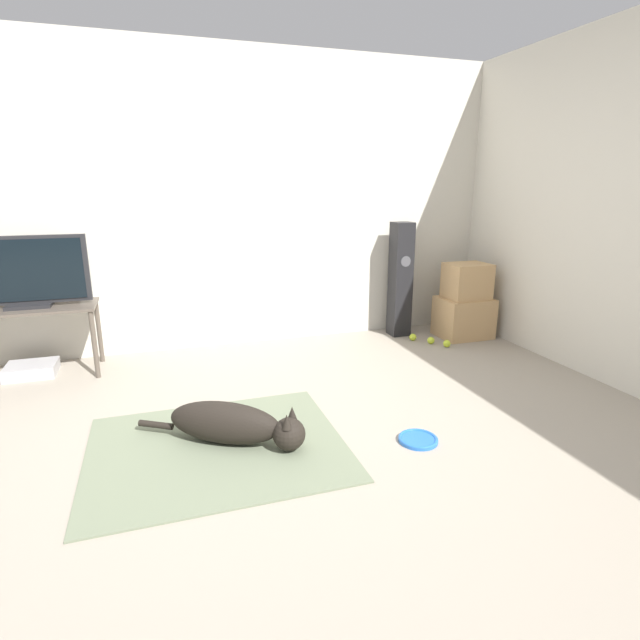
% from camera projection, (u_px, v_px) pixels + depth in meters
% --- Properties ---
extents(ground_plane, '(12.00, 12.00, 0.00)m').
position_uv_depth(ground_plane, '(275.00, 457.00, 2.72)').
color(ground_plane, '#9E9384').
extents(wall_back, '(8.00, 0.06, 2.55)m').
position_uv_depth(wall_back, '(215.00, 203.00, 4.30)').
color(wall_back, beige).
rests_on(wall_back, ground_plane).
extents(area_rug, '(1.40, 1.17, 0.01)m').
position_uv_depth(area_rug, '(217.00, 448.00, 2.80)').
color(area_rug, slate).
rests_on(area_rug, ground_plane).
extents(dog, '(0.89, 0.59, 0.24)m').
position_uv_depth(dog, '(234.00, 424.00, 2.81)').
color(dog, black).
rests_on(dog, area_rug).
extents(frisbee, '(0.23, 0.23, 0.03)m').
position_uv_depth(frisbee, '(418.00, 439.00, 2.88)').
color(frisbee, blue).
rests_on(frisbee, ground_plane).
extents(cardboard_box_lower, '(0.48, 0.39, 0.38)m').
position_uv_depth(cardboard_box_lower, '(463.00, 317.00, 4.81)').
color(cardboard_box_lower, tan).
rests_on(cardboard_box_lower, ground_plane).
extents(cardboard_box_upper, '(0.39, 0.31, 0.33)m').
position_uv_depth(cardboard_box_upper, '(467.00, 281.00, 4.71)').
color(cardboard_box_upper, tan).
rests_on(cardboard_box_upper, cardboard_box_lower).
extents(floor_speaker, '(0.18, 0.19, 1.09)m').
position_uv_depth(floor_speaker, '(400.00, 280.00, 4.78)').
color(floor_speaker, black).
rests_on(floor_speaker, ground_plane).
extents(tv_stand, '(0.92, 0.43, 0.55)m').
position_uv_depth(tv_stand, '(32.00, 317.00, 3.75)').
color(tv_stand, brown).
rests_on(tv_stand, ground_plane).
extents(tv, '(0.87, 0.20, 0.53)m').
position_uv_depth(tv, '(25.00, 273.00, 3.66)').
color(tv, '#232326').
rests_on(tv, tv_stand).
extents(tennis_ball_by_boxes, '(0.07, 0.07, 0.07)m').
position_uv_depth(tennis_ball_by_boxes, '(413.00, 337.00, 4.72)').
color(tennis_ball_by_boxes, '#C6E033').
rests_on(tennis_ball_by_boxes, ground_plane).
extents(tennis_ball_near_speaker, '(0.07, 0.07, 0.07)m').
position_uv_depth(tennis_ball_near_speaker, '(447.00, 344.00, 4.53)').
color(tennis_ball_near_speaker, '#C6E033').
rests_on(tennis_ball_near_speaker, ground_plane).
extents(tennis_ball_loose_on_carpet, '(0.07, 0.07, 0.07)m').
position_uv_depth(tennis_ball_loose_on_carpet, '(431.00, 340.00, 4.62)').
color(tennis_ball_loose_on_carpet, '#C6E033').
rests_on(tennis_ball_loose_on_carpet, ground_plane).
extents(game_console, '(0.36, 0.30, 0.09)m').
position_uv_depth(game_console, '(31.00, 370.00, 3.86)').
color(game_console, '#B7B7BC').
rests_on(game_console, ground_plane).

